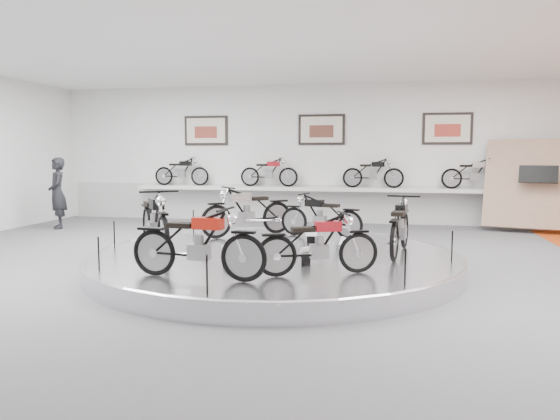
% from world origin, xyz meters
% --- Properties ---
extents(floor, '(16.00, 16.00, 0.00)m').
position_xyz_m(floor, '(0.00, 0.00, 0.00)').
color(floor, '#575759').
rests_on(floor, ground).
extents(ceiling, '(16.00, 16.00, 0.00)m').
position_xyz_m(ceiling, '(0.00, 0.00, 4.00)').
color(ceiling, white).
rests_on(ceiling, wall_back).
extents(wall_back, '(16.00, 0.00, 16.00)m').
position_xyz_m(wall_back, '(0.00, 7.00, 2.00)').
color(wall_back, white).
rests_on(wall_back, floor).
extents(dado_band, '(15.68, 0.04, 1.10)m').
position_xyz_m(dado_band, '(0.00, 6.98, 0.55)').
color(dado_band, '#BCBCBA').
rests_on(dado_band, floor).
extents(display_platform, '(6.40, 6.40, 0.30)m').
position_xyz_m(display_platform, '(0.00, 0.30, 0.15)').
color(display_platform, silver).
rests_on(display_platform, floor).
extents(platform_rim, '(6.40, 6.40, 0.10)m').
position_xyz_m(platform_rim, '(0.00, 0.30, 0.27)').
color(platform_rim, '#B2B2BA').
rests_on(platform_rim, display_platform).
extents(shelf, '(11.00, 0.55, 0.10)m').
position_xyz_m(shelf, '(0.00, 6.70, 1.00)').
color(shelf, silver).
rests_on(shelf, wall_back).
extents(poster_left, '(1.35, 0.06, 0.88)m').
position_xyz_m(poster_left, '(-3.50, 6.96, 2.70)').
color(poster_left, beige).
rests_on(poster_left, wall_back).
extents(poster_center, '(1.35, 0.06, 0.88)m').
position_xyz_m(poster_center, '(0.00, 6.96, 2.70)').
color(poster_center, beige).
rests_on(poster_center, wall_back).
extents(poster_right, '(1.35, 0.06, 0.88)m').
position_xyz_m(poster_right, '(3.50, 6.96, 2.70)').
color(poster_right, beige).
rests_on(poster_right, wall_back).
extents(display_panel, '(2.56, 1.52, 2.30)m').
position_xyz_m(display_panel, '(5.60, 6.10, 1.25)').
color(display_panel, tan).
rests_on(display_panel, floor).
extents(shelf_bike_a, '(1.22, 0.43, 0.73)m').
position_xyz_m(shelf_bike_a, '(-4.20, 6.70, 1.42)').
color(shelf_bike_a, black).
rests_on(shelf_bike_a, shelf).
extents(shelf_bike_b, '(1.22, 0.43, 0.73)m').
position_xyz_m(shelf_bike_b, '(-1.50, 6.70, 1.42)').
color(shelf_bike_b, maroon).
rests_on(shelf_bike_b, shelf).
extents(shelf_bike_c, '(1.22, 0.43, 0.73)m').
position_xyz_m(shelf_bike_c, '(1.50, 6.70, 1.42)').
color(shelf_bike_c, black).
rests_on(shelf_bike_c, shelf).
extents(shelf_bike_d, '(1.22, 0.43, 0.73)m').
position_xyz_m(shelf_bike_d, '(4.20, 6.70, 1.42)').
color(shelf_bike_d, silver).
rests_on(shelf_bike_d, shelf).
extents(bike_a, '(0.83, 1.75, 0.99)m').
position_xyz_m(bike_a, '(2.14, 0.56, 0.80)').
color(bike_a, black).
rests_on(bike_a, display_platform).
extents(bike_b, '(1.63, 0.95, 0.90)m').
position_xyz_m(bike_b, '(0.58, 2.17, 0.75)').
color(bike_b, black).
rests_on(bike_b, display_platform).
extents(bike_c, '(1.75, 1.66, 1.05)m').
position_xyz_m(bike_c, '(-0.94, 2.07, 0.82)').
color(bike_c, silver).
rests_on(bike_c, display_platform).
extents(bike_d, '(1.63, 1.95, 1.12)m').
position_xyz_m(bike_d, '(-2.05, -0.08, 0.86)').
color(bike_d, black).
rests_on(bike_d, display_platform).
extents(bike_e, '(1.75, 0.77, 1.00)m').
position_xyz_m(bike_e, '(-0.63, -1.84, 0.80)').
color(bike_e, '#AC160A').
rests_on(bike_e, display_platform).
extents(bike_f, '(1.61, 1.09, 0.89)m').
position_xyz_m(bike_f, '(0.96, -1.28, 0.75)').
color(bike_f, maroon).
rests_on(bike_f, display_platform).
extents(visitor, '(0.78, 0.83, 1.91)m').
position_xyz_m(visitor, '(-6.78, 4.27, 0.95)').
color(visitor, black).
rests_on(visitor, floor).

